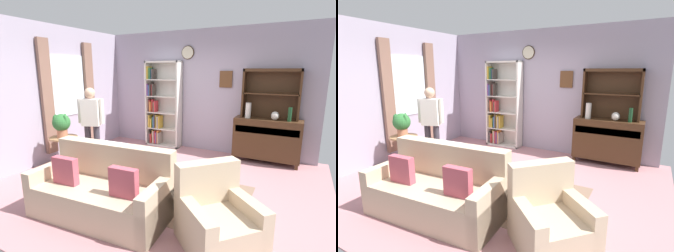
{
  "view_description": "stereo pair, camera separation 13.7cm",
  "coord_description": "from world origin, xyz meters",
  "views": [
    {
      "loc": [
        2.1,
        -3.58,
        1.89
      ],
      "look_at": [
        0.1,
        0.2,
        0.95
      ],
      "focal_mm": 27.3,
      "sensor_mm": 36.0,
      "label": 1
    },
    {
      "loc": [
        2.22,
        -3.51,
        1.89
      ],
      "look_at": [
        0.1,
        0.2,
        0.95
      ],
      "focal_mm": 27.3,
      "sensor_mm": 36.0,
      "label": 2
    }
  ],
  "objects": [
    {
      "name": "sideboard",
      "position": [
        1.52,
        1.86,
        0.51
      ],
      "size": [
        1.3,
        0.45,
        0.92
      ],
      "color": "#422816",
      "rests_on": "ground_plane"
    },
    {
      "name": "wall_back",
      "position": [
        -0.0,
        2.13,
        1.41
      ],
      "size": [
        5.0,
        0.09,
        2.8
      ],
      "color": "#A399AD",
      "rests_on": "ground_plane"
    },
    {
      "name": "armchair_floral",
      "position": [
        1.41,
        -1.14,
        0.29
      ],
      "size": [
        1.08,
        1.08,
        0.88
      ],
      "color": "#C6AD8E",
      "rests_on": "ground_plane"
    },
    {
      "name": "potted_plant_large",
      "position": [
        -1.91,
        -0.34,
        0.89
      ],
      "size": [
        0.33,
        0.33,
        0.45
      ],
      "color": "#AD6B4C",
      "rests_on": "plant_stand"
    },
    {
      "name": "ground_plane",
      "position": [
        0.0,
        0.0,
        -0.01
      ],
      "size": [
        5.4,
        4.6,
        0.02
      ],
      "primitive_type": "cube",
      "color": "#B27A7F"
    },
    {
      "name": "area_rug",
      "position": [
        0.2,
        -0.3,
        0.0
      ],
      "size": [
        2.72,
        1.62,
        0.01
      ],
      "primitive_type": "cube",
      "color": "#846651",
      "rests_on": "ground_plane"
    },
    {
      "name": "plant_stand",
      "position": [
        -1.91,
        -0.31,
        0.39
      ],
      "size": [
        0.52,
        0.52,
        0.63
      ],
      "color": "#997047",
      "rests_on": "ground_plane"
    },
    {
      "name": "coffee_table",
      "position": [
        -0.21,
        -0.23,
        0.35
      ],
      "size": [
        0.8,
        0.5,
        0.42
      ],
      "color": "#422816",
      "rests_on": "ground_plane"
    },
    {
      "name": "couch_floral",
      "position": [
        -0.12,
        -1.23,
        0.31
      ],
      "size": [
        1.86,
        0.98,
        0.9
      ],
      "color": "#C6AD8E",
      "rests_on": "ground_plane"
    },
    {
      "name": "book_stack",
      "position": [
        -0.15,
        -0.28,
        0.46
      ],
      "size": [
        0.2,
        0.15,
        0.07
      ],
      "color": "#284C8C",
      "rests_on": "coffee_table"
    },
    {
      "name": "bookshelf",
      "position": [
        -1.03,
        1.94,
        0.98
      ],
      "size": [
        0.9,
        0.3,
        2.1
      ],
      "color": "silver",
      "rests_on": "ground_plane"
    },
    {
      "name": "vase_tall",
      "position": [
        1.13,
        1.78,
        1.08
      ],
      "size": [
        0.11,
        0.11,
        0.32
      ],
      "primitive_type": "cylinder",
      "color": "beige",
      "rests_on": "sideboard"
    },
    {
      "name": "potted_plant_small",
      "position": [
        -1.46,
        -0.16,
        0.18
      ],
      "size": [
        0.22,
        0.22,
        0.31
      ],
      "color": "beige",
      "rests_on": "ground_plane"
    },
    {
      "name": "wall_left",
      "position": [
        -2.52,
        0.05,
        1.4
      ],
      "size": [
        0.16,
        4.2,
        2.8
      ],
      "color": "#A399AD",
      "rests_on": "ground_plane"
    },
    {
      "name": "sideboard_hutch",
      "position": [
        1.52,
        1.97,
        1.56
      ],
      "size": [
        1.1,
        0.26,
        1.0
      ],
      "color": "#422816",
      "rests_on": "sideboard"
    },
    {
      "name": "vase_round",
      "position": [
        1.65,
        1.79,
        1.01
      ],
      "size": [
        0.15,
        0.15,
        0.17
      ],
      "primitive_type": "ellipsoid",
      "color": "beige",
      "rests_on": "sideboard"
    },
    {
      "name": "person_reading",
      "position": [
        -1.53,
        0.07,
        0.91
      ],
      "size": [
        0.51,
        0.32,
        1.56
      ],
      "color": "#38333D",
      "rests_on": "ground_plane"
    },
    {
      "name": "bottle_wine",
      "position": [
        1.91,
        1.77,
        1.06
      ],
      "size": [
        0.07,
        0.07,
        0.27
      ],
      "primitive_type": "cylinder",
      "color": "#194223",
      "rests_on": "sideboard"
    }
  ]
}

